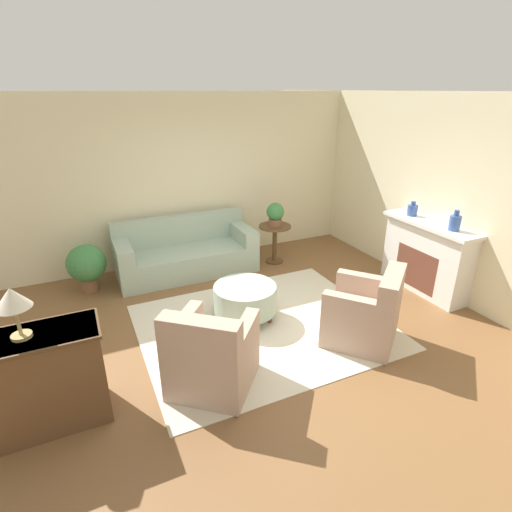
{
  "coord_description": "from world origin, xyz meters",
  "views": [
    {
      "loc": [
        -1.93,
        -3.93,
        2.83
      ],
      "look_at": [
        0.15,
        0.55,
        0.75
      ],
      "focal_mm": 28.0,
      "sensor_mm": 36.0,
      "label": 1
    }
  ],
  "objects_px": {
    "vase_mantel_far": "(455,222)",
    "table_lamp": "(12,300)",
    "potted_plant_on_side_table": "(275,214)",
    "couch": "(186,254)",
    "potted_plant_floor": "(87,265)",
    "vase_mantel_near": "(412,210)",
    "ottoman_table": "(245,298)",
    "side_table": "(275,237)",
    "armchair_left": "(211,357)",
    "dresser": "(34,381)",
    "armchair_right": "(366,314)"
  },
  "relations": [
    {
      "from": "ottoman_table",
      "to": "vase_mantel_near",
      "type": "bearing_deg",
      "value": 0.27
    },
    {
      "from": "armchair_right",
      "to": "vase_mantel_near",
      "type": "height_order",
      "value": "vase_mantel_near"
    },
    {
      "from": "potted_plant_on_side_table",
      "to": "potted_plant_floor",
      "type": "relative_size",
      "value": 0.54
    },
    {
      "from": "potted_plant_floor",
      "to": "vase_mantel_near",
      "type": "bearing_deg",
      "value": -20.47
    },
    {
      "from": "vase_mantel_far",
      "to": "couch",
      "type": "bearing_deg",
      "value": 140.34
    },
    {
      "from": "armchair_left",
      "to": "ottoman_table",
      "type": "distance_m",
      "value": 1.36
    },
    {
      "from": "vase_mantel_near",
      "to": "potted_plant_floor",
      "type": "relative_size",
      "value": 0.3
    },
    {
      "from": "armchair_right",
      "to": "vase_mantel_near",
      "type": "distance_m",
      "value": 2.12
    },
    {
      "from": "ottoman_table",
      "to": "side_table",
      "type": "height_order",
      "value": "side_table"
    },
    {
      "from": "ottoman_table",
      "to": "table_lamp",
      "type": "xyz_separation_m",
      "value": [
        -2.39,
        -0.9,
        0.98
      ]
    },
    {
      "from": "potted_plant_floor",
      "to": "armchair_right",
      "type": "bearing_deg",
      "value": -43.79
    },
    {
      "from": "dresser",
      "to": "potted_plant_floor",
      "type": "relative_size",
      "value": 1.63
    },
    {
      "from": "ottoman_table",
      "to": "table_lamp",
      "type": "height_order",
      "value": "table_lamp"
    },
    {
      "from": "vase_mantel_far",
      "to": "table_lamp",
      "type": "bearing_deg",
      "value": -178.21
    },
    {
      "from": "couch",
      "to": "side_table",
      "type": "distance_m",
      "value": 1.54
    },
    {
      "from": "armchair_left",
      "to": "side_table",
      "type": "distance_m",
      "value": 3.31
    },
    {
      "from": "potted_plant_floor",
      "to": "potted_plant_on_side_table",
      "type": "bearing_deg",
      "value": -3.62
    },
    {
      "from": "potted_plant_on_side_table",
      "to": "potted_plant_floor",
      "type": "xyz_separation_m",
      "value": [
        -3.03,
        0.19,
        -0.45
      ]
    },
    {
      "from": "armchair_right",
      "to": "potted_plant_on_side_table",
      "type": "distance_m",
      "value": 2.64
    },
    {
      "from": "vase_mantel_far",
      "to": "ottoman_table",
      "type": "bearing_deg",
      "value": 164.92
    },
    {
      "from": "potted_plant_on_side_table",
      "to": "side_table",
      "type": "bearing_deg",
      "value": 0.0
    },
    {
      "from": "couch",
      "to": "vase_mantel_near",
      "type": "height_order",
      "value": "vase_mantel_near"
    },
    {
      "from": "table_lamp",
      "to": "couch",
      "type": "bearing_deg",
      "value": 51.99
    },
    {
      "from": "couch",
      "to": "potted_plant_on_side_table",
      "type": "relative_size",
      "value": 5.59
    },
    {
      "from": "armchair_right",
      "to": "potted_plant_floor",
      "type": "bearing_deg",
      "value": 136.21
    },
    {
      "from": "dresser",
      "to": "vase_mantel_near",
      "type": "height_order",
      "value": "vase_mantel_near"
    },
    {
      "from": "ottoman_table",
      "to": "table_lamp",
      "type": "distance_m",
      "value": 2.73
    },
    {
      "from": "potted_plant_on_side_table",
      "to": "potted_plant_floor",
      "type": "height_order",
      "value": "potted_plant_on_side_table"
    },
    {
      "from": "dresser",
      "to": "vase_mantel_near",
      "type": "bearing_deg",
      "value": 10.09
    },
    {
      "from": "ottoman_table",
      "to": "vase_mantel_near",
      "type": "relative_size",
      "value": 3.75
    },
    {
      "from": "side_table",
      "to": "vase_mantel_near",
      "type": "height_order",
      "value": "vase_mantel_near"
    },
    {
      "from": "couch",
      "to": "side_table",
      "type": "relative_size",
      "value": 3.3
    },
    {
      "from": "armchair_left",
      "to": "vase_mantel_near",
      "type": "bearing_deg",
      "value": 16.88
    },
    {
      "from": "armchair_right",
      "to": "ottoman_table",
      "type": "relative_size",
      "value": 1.34
    },
    {
      "from": "dresser",
      "to": "vase_mantel_near",
      "type": "relative_size",
      "value": 5.47
    },
    {
      "from": "side_table",
      "to": "vase_mantel_near",
      "type": "bearing_deg",
      "value": -44.76
    },
    {
      "from": "dresser",
      "to": "table_lamp",
      "type": "distance_m",
      "value": 0.8
    },
    {
      "from": "vase_mantel_near",
      "to": "potted_plant_floor",
      "type": "height_order",
      "value": "vase_mantel_near"
    },
    {
      "from": "potted_plant_on_side_table",
      "to": "couch",
      "type": "bearing_deg",
      "value": 170.33
    },
    {
      "from": "potted_plant_on_side_table",
      "to": "table_lamp",
      "type": "height_order",
      "value": "table_lamp"
    },
    {
      "from": "side_table",
      "to": "ottoman_table",
      "type": "bearing_deg",
      "value": -128.81
    },
    {
      "from": "vase_mantel_near",
      "to": "potted_plant_on_side_table",
      "type": "bearing_deg",
      "value": 135.24
    },
    {
      "from": "couch",
      "to": "vase_mantel_far",
      "type": "bearing_deg",
      "value": -39.66
    },
    {
      "from": "dresser",
      "to": "vase_mantel_near",
      "type": "xyz_separation_m",
      "value": [
        5.13,
        0.91,
        0.67
      ]
    },
    {
      "from": "couch",
      "to": "vase_mantel_near",
      "type": "relative_size",
      "value": 10.13
    },
    {
      "from": "side_table",
      "to": "vase_mantel_near",
      "type": "relative_size",
      "value": 3.07
    },
    {
      "from": "vase_mantel_far",
      "to": "potted_plant_on_side_table",
      "type": "bearing_deg",
      "value": 123.93
    },
    {
      "from": "dresser",
      "to": "table_lamp",
      "type": "xyz_separation_m",
      "value": [
        0.0,
        0.0,
        0.8
      ]
    },
    {
      "from": "couch",
      "to": "potted_plant_floor",
      "type": "distance_m",
      "value": 1.52
    },
    {
      "from": "potted_plant_floor",
      "to": "table_lamp",
      "type": "distance_m",
      "value": 2.81
    }
  ]
}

